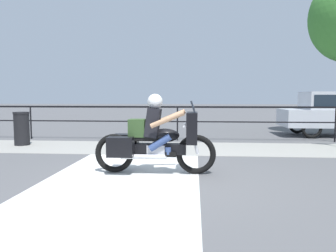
% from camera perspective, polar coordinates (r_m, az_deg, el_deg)
% --- Properties ---
extents(ground_plane, '(120.00, 120.00, 0.00)m').
position_cam_1_polar(ground_plane, '(6.03, -0.92, -8.93)').
color(ground_plane, '#565659').
extents(sidewalk_band, '(44.00, 2.40, 0.01)m').
position_cam_1_polar(sidewalk_band, '(9.35, 1.10, -3.86)').
color(sidewalk_band, '#99968E').
rests_on(sidewalk_band, ground).
extents(crosswalk_band, '(2.72, 6.00, 0.01)m').
position_cam_1_polar(crosswalk_band, '(5.94, -7.97, -9.14)').
color(crosswalk_band, silver).
rests_on(crosswalk_band, ground).
extents(fence_railing, '(36.00, 0.05, 1.15)m').
position_cam_1_polar(fence_railing, '(10.93, 1.66, 2.21)').
color(fence_railing, black).
rests_on(fence_railing, ground).
extents(motorcycle, '(2.32, 0.76, 1.52)m').
position_cam_1_polar(motorcycle, '(6.23, -2.38, -2.17)').
color(motorcycle, black).
rests_on(motorcycle, ground).
extents(trash_bin, '(0.46, 0.46, 1.01)m').
position_cam_1_polar(trash_bin, '(10.78, -24.13, -0.42)').
color(trash_bin, black).
rests_on(trash_bin, ground).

